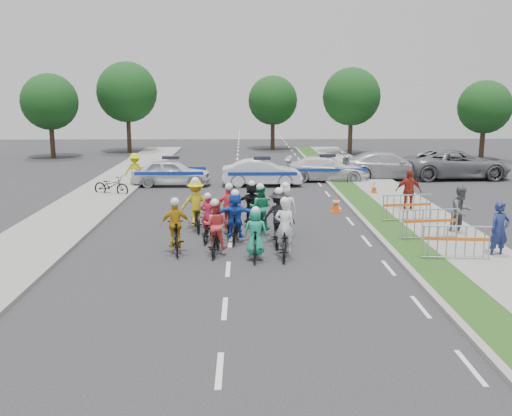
{
  "coord_description": "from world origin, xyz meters",
  "views": [
    {
      "loc": [
        0.45,
        -15.55,
        4.97
      ],
      "look_at": [
        0.87,
        3.3,
        1.1
      ],
      "focal_mm": 40.0,
      "sensor_mm": 36.0,
      "label": 1
    }
  ],
  "objects_px": {
    "rider_10": "(196,210)",
    "spectator_2": "(408,191)",
    "rider_8": "(260,215)",
    "police_car_2": "(327,169)",
    "rider_6": "(208,224)",
    "rider_11": "(252,207)",
    "tree_3": "(127,92)",
    "tree_4": "(273,101)",
    "tree_0": "(50,102)",
    "tree_1": "(351,97)",
    "civilian_suv": "(456,164)",
    "barrier_0": "(456,244)",
    "rider_4": "(278,222)",
    "barrier_2": "(407,209)",
    "rider_7": "(285,215)",
    "spectator_0": "(499,230)",
    "marshal_hiviz": "(135,170)",
    "police_car_1": "(262,173)",
    "police_car_0": "(171,172)",
    "rider_9": "(229,214)",
    "barrier_1": "(430,225)",
    "cone_0": "(336,204)",
    "tree_2": "(485,107)",
    "rider_2": "(215,233)",
    "parked_bike": "(111,186)",
    "spectator_1": "(461,211)",
    "cone_1": "(374,189)",
    "rider_5": "(235,220)",
    "rider_0": "(284,237)",
    "rider_1": "(256,239)",
    "civilian_sedan": "(387,166)"
  },
  "relations": [
    {
      "from": "parked_bike",
      "to": "barrier_2",
      "type": "bearing_deg",
      "value": -95.89
    },
    {
      "from": "spectator_2",
      "to": "marshal_hiviz",
      "type": "relative_size",
      "value": 1.01
    },
    {
      "from": "police_car_2",
      "to": "tree_2",
      "type": "height_order",
      "value": "tree_2"
    },
    {
      "from": "police_car_2",
      "to": "tree_1",
      "type": "height_order",
      "value": "tree_1"
    },
    {
      "from": "rider_6",
      "to": "barrier_2",
      "type": "xyz_separation_m",
      "value": [
        7.45,
        2.41,
        0.01
      ]
    },
    {
      "from": "rider_1",
      "to": "rider_4",
      "type": "relative_size",
      "value": 0.85
    },
    {
      "from": "rider_10",
      "to": "rider_8",
      "type": "bearing_deg",
      "value": 154.27
    },
    {
      "from": "rider_10",
      "to": "tree_4",
      "type": "bearing_deg",
      "value": -107.93
    },
    {
      "from": "rider_9",
      "to": "spectator_0",
      "type": "distance_m",
      "value": 8.79
    },
    {
      "from": "civilian_suv",
      "to": "barrier_0",
      "type": "bearing_deg",
      "value": 157.57
    },
    {
      "from": "marshal_hiviz",
      "to": "police_car_1",
      "type": "bearing_deg",
      "value": 178.18
    },
    {
      "from": "rider_6",
      "to": "barrier_0",
      "type": "distance_m",
      "value": 7.93
    },
    {
      "from": "rider_8",
      "to": "barrier_0",
      "type": "bearing_deg",
      "value": 156.72
    },
    {
      "from": "rider_6",
      "to": "police_car_2",
      "type": "height_order",
      "value": "rider_6"
    },
    {
      "from": "cone_0",
      "to": "tree_0",
      "type": "height_order",
      "value": "tree_0"
    },
    {
      "from": "rider_6",
      "to": "spectator_0",
      "type": "xyz_separation_m",
      "value": [
        8.86,
        -2.38,
        0.33
      ]
    },
    {
      "from": "police_car_1",
      "to": "marshal_hiviz",
      "type": "relative_size",
      "value": 2.37
    },
    {
      "from": "rider_11",
      "to": "marshal_hiviz",
      "type": "relative_size",
      "value": 0.99
    },
    {
      "from": "police_car_1",
      "to": "tree_0",
      "type": "relative_size",
      "value": 0.67
    },
    {
      "from": "rider_6",
      "to": "barrier_2",
      "type": "relative_size",
      "value": 0.84
    },
    {
      "from": "rider_8",
      "to": "police_car_0",
      "type": "height_order",
      "value": "rider_8"
    },
    {
      "from": "cone_0",
      "to": "tree_0",
      "type": "bearing_deg",
      "value": 132.12
    },
    {
      "from": "rider_9",
      "to": "barrier_1",
      "type": "relative_size",
      "value": 0.92
    },
    {
      "from": "cone_0",
      "to": "tree_2",
      "type": "bearing_deg",
      "value": 53.18
    },
    {
      "from": "tree_1",
      "to": "rider_2",
      "type": "bearing_deg",
      "value": -108.35
    },
    {
      "from": "rider_5",
      "to": "spectator_0",
      "type": "bearing_deg",
      "value": 169.3
    },
    {
      "from": "rider_7",
      "to": "civilian_suv",
      "type": "height_order",
      "value": "rider_7"
    },
    {
      "from": "police_car_2",
      "to": "spectator_2",
      "type": "distance_m",
      "value": 8.83
    },
    {
      "from": "rider_10",
      "to": "police_car_2",
      "type": "height_order",
      "value": "rider_10"
    },
    {
      "from": "cone_1",
      "to": "tree_1",
      "type": "distance_m",
      "value": 19.02
    },
    {
      "from": "rider_2",
      "to": "police_car_1",
      "type": "distance_m",
      "value": 13.22
    },
    {
      "from": "rider_10",
      "to": "spectator_2",
      "type": "distance_m",
      "value": 9.06
    },
    {
      "from": "rider_11",
      "to": "barrier_0",
      "type": "height_order",
      "value": "rider_11"
    },
    {
      "from": "police_car_2",
      "to": "police_car_1",
      "type": "bearing_deg",
      "value": 121.81
    },
    {
      "from": "rider_11",
      "to": "spectator_0",
      "type": "height_order",
      "value": "same"
    },
    {
      "from": "rider_7",
      "to": "tree_2",
      "type": "height_order",
      "value": "tree_2"
    },
    {
      "from": "police_car_2",
      "to": "tree_0",
      "type": "xyz_separation_m",
      "value": [
        -19.17,
        11.81,
        3.51
      ]
    },
    {
      "from": "spectator_2",
      "to": "cone_1",
      "type": "height_order",
      "value": "spectator_2"
    },
    {
      "from": "rider_2",
      "to": "spectator_1",
      "type": "bearing_deg",
      "value": -161.56
    },
    {
      "from": "rider_5",
      "to": "civilian_sedan",
      "type": "height_order",
      "value": "rider_5"
    },
    {
      "from": "tree_1",
      "to": "barrier_1",
      "type": "bearing_deg",
      "value": -94.85
    },
    {
      "from": "rider_4",
      "to": "barrier_2",
      "type": "relative_size",
      "value": 0.97
    },
    {
      "from": "cone_1",
      "to": "civilian_sedan",
      "type": "bearing_deg",
      "value": 69.76
    },
    {
      "from": "rider_11",
      "to": "tree_3",
      "type": "relative_size",
      "value": 0.24
    },
    {
      "from": "police_car_0",
      "to": "parked_bike",
      "type": "height_order",
      "value": "police_car_0"
    },
    {
      "from": "parked_bike",
      "to": "tree_3",
      "type": "height_order",
      "value": "tree_3"
    },
    {
      "from": "tree_2",
      "to": "rider_0",
      "type": "bearing_deg",
      "value": -123.34
    },
    {
      "from": "civilian_suv",
      "to": "barrier_2",
      "type": "height_order",
      "value": "civilian_suv"
    },
    {
      "from": "rider_4",
      "to": "police_car_2",
      "type": "xyz_separation_m",
      "value": [
        3.57,
        13.51,
        -0.06
      ]
    },
    {
      "from": "rider_4",
      "to": "rider_6",
      "type": "xyz_separation_m",
      "value": [
        -2.34,
        0.56,
        -0.19
      ]
    }
  ]
}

